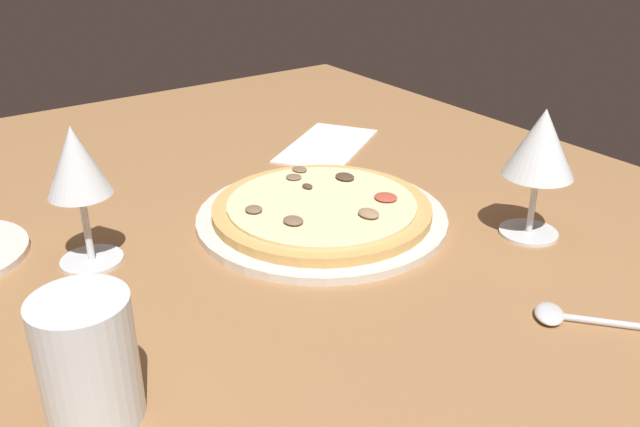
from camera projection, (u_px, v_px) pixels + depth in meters
The scene contains 7 objects.
dining_table at pixel (318, 267), 78.78cm from camera, with size 150.00×110.00×4.00cm, color #996B42.
pizza_main at pixel (322, 212), 84.84cm from camera, with size 31.48×31.48×3.33cm.
wine_glass_far at pixel (77, 168), 71.09cm from camera, with size 6.95×6.95×15.97cm.
wine_glass_near at pixel (541, 147), 77.22cm from camera, with size 8.32×8.32×15.74cm.
water_glass at pixel (89, 365), 51.78cm from camera, with size 7.62×7.62×10.80cm.
paper_menu at pixel (327, 146), 109.85cm from camera, with size 11.14×20.24×0.30cm, color white.
spoon at pixel (564, 316), 65.52cm from camera, with size 9.76×8.92×1.00cm.
Camera 1 is at (-55.87, 39.21, 41.84)cm, focal length 37.94 mm.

